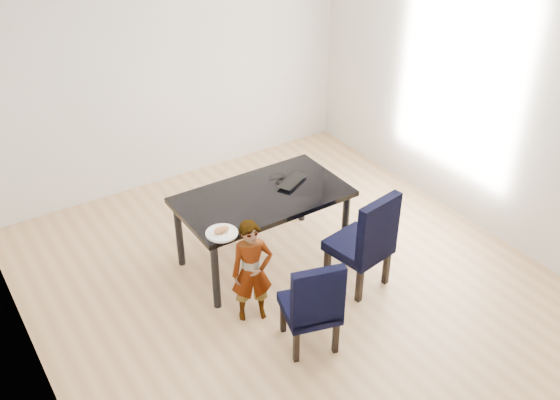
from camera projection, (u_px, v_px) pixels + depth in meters
floor at (292, 286)px, 5.89m from camera, size 4.50×5.00×0.01m
wall_back at (167, 70)px, 6.94m from camera, size 4.50×0.01×2.70m
wall_front at (551, 344)px, 3.39m from camera, size 4.50×0.01×2.70m
wall_left at (12, 249)px, 4.12m from camera, size 0.01×5.00×2.70m
wall_right at (480, 101)px, 6.21m from camera, size 0.01×5.00×2.70m
dining_table at (263, 228)px, 6.04m from camera, size 1.60×0.90×0.75m
chair_left at (310, 301)px, 5.04m from camera, size 0.54×0.55×0.89m
chair_right at (359, 239)px, 5.68m from camera, size 0.55×0.57×1.00m
child at (252, 272)px, 5.28m from camera, size 0.42×0.35×0.99m
plate at (222, 233)px, 5.30m from camera, size 0.34×0.34×0.02m
sandwich at (221, 230)px, 5.28m from camera, size 0.15×0.09×0.06m
laptop at (287, 180)px, 6.04m from camera, size 0.43×0.37×0.03m
cable_tangle at (283, 181)px, 6.05m from camera, size 0.16×0.16×0.01m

